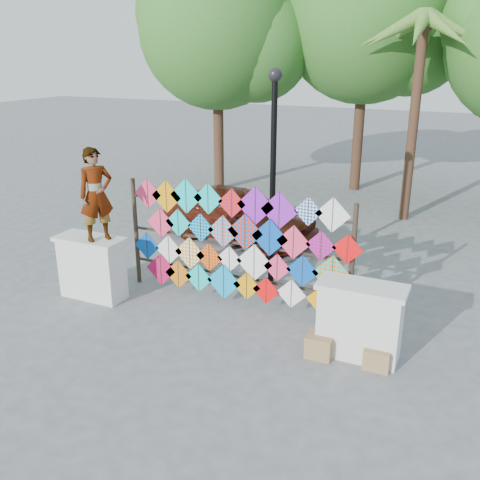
{
  "coord_description": "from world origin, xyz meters",
  "views": [
    {
      "loc": [
        4.16,
        -7.98,
        4.74
      ],
      "look_at": [
        0.21,
        0.6,
        1.4
      ],
      "focal_mm": 40.0,
      "sensor_mm": 36.0,
      "label": 1
    }
  ],
  "objects_px": {
    "kite_rack": "(236,245)",
    "lamppost": "(273,159)",
    "vendor_woman": "(96,195)",
    "sedan": "(239,214)"
  },
  "relations": [
    {
      "from": "kite_rack",
      "to": "sedan",
      "type": "relative_size",
      "value": 1.17
    },
    {
      "from": "vendor_woman",
      "to": "sedan",
      "type": "xyz_separation_m",
      "value": [
        0.93,
        4.4,
        -1.46
      ]
    },
    {
      "from": "kite_rack",
      "to": "vendor_woman",
      "type": "xyz_separation_m",
      "value": [
        -2.5,
        -0.93,
        0.94
      ]
    },
    {
      "from": "kite_rack",
      "to": "sedan",
      "type": "distance_m",
      "value": 3.85
    },
    {
      "from": "lamppost",
      "to": "kite_rack",
      "type": "bearing_deg",
      "value": -100.13
    },
    {
      "from": "kite_rack",
      "to": "vendor_woman",
      "type": "height_order",
      "value": "vendor_woman"
    },
    {
      "from": "vendor_woman",
      "to": "lamppost",
      "type": "distance_m",
      "value": 3.54
    },
    {
      "from": "sedan",
      "to": "lamppost",
      "type": "xyz_separation_m",
      "value": [
        1.79,
        -2.2,
        1.97
      ]
    },
    {
      "from": "vendor_woman",
      "to": "sedan",
      "type": "height_order",
      "value": "vendor_woman"
    },
    {
      "from": "kite_rack",
      "to": "lamppost",
      "type": "distance_m",
      "value": 1.95
    }
  ]
}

